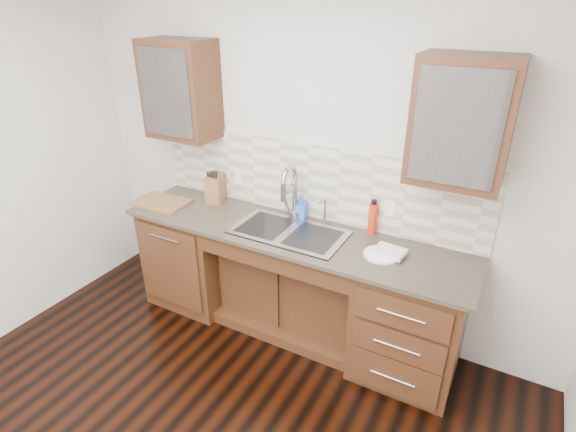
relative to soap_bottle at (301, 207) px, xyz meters
The scene contains 23 objects.
wall_back 0.37m from the soap_bottle, 75.75° to the left, with size 4.00×0.10×2.70m, color silver.
base_cabinet_left 1.10m from the soap_bottle, 165.89° to the right, with size 0.70×0.62×0.88m, color #593014.
base_cabinet_center 0.67m from the soap_bottle, 76.85° to the right, with size 1.20×0.44×0.70m, color #593014.
base_cabinet_right 1.16m from the soap_bottle, 13.21° to the right, with size 0.70×0.62×0.88m, color #593014.
countertop 0.27m from the soap_bottle, 82.38° to the right, with size 2.70×0.65×0.03m, color #84705B.
backsplash 0.21m from the soap_bottle, 64.34° to the left, with size 2.70×0.02×0.59m, color beige.
sink 0.32m from the soap_bottle, 82.81° to the right, with size 0.84×0.46×0.19m, color #9E9EA5.
faucet 0.12m from the soap_bottle, 140.50° to the right, with size 0.04×0.04×0.40m, color #999993.
filter_tap 0.22m from the soap_bottle, ahead, with size 0.02×0.02×0.24m, color #999993.
upper_cabinet_left 1.31m from the soap_bottle, behind, with size 0.55×0.34×0.75m, color #593014.
upper_cabinet_right 1.36m from the soap_bottle, ahead, with size 0.55×0.34×0.75m, color #593014.
outlet_left 0.63m from the soap_bottle, behind, with size 0.08×0.01×0.12m, color white.
outlet_right 0.69m from the soap_bottle, ahead, with size 0.08×0.01×0.12m, color white.
soap_bottle is the anchor object (origin of this frame).
water_bottle 0.57m from the soap_bottle, ahead, with size 0.06×0.06×0.24m, color red.
plate 0.78m from the soap_bottle, 18.68° to the right, with size 0.24×0.24×0.01m, color white.
dish_towel 0.82m from the soap_bottle, 15.83° to the right, with size 0.20×0.15×0.03m, color white.
knife_block 0.78m from the soap_bottle, behind, with size 0.13×0.21×0.23m, color brown.
cutting_board 1.20m from the soap_bottle, 164.60° to the right, with size 0.45×0.31×0.02m, color olive.
cup_left_a 1.40m from the soap_bottle, behind, with size 0.12×0.12×0.10m, color white.
cup_left_b 1.20m from the soap_bottle, behind, with size 0.11×0.11×0.10m, color silver.
cup_right_a 1.24m from the soap_bottle, ahead, with size 0.14×0.14×0.11m, color white.
cup_right_b 1.38m from the soap_bottle, ahead, with size 0.11×0.11×0.10m, color white.
Camera 1 is at (1.39, -1.16, 2.48)m, focal length 28.00 mm.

